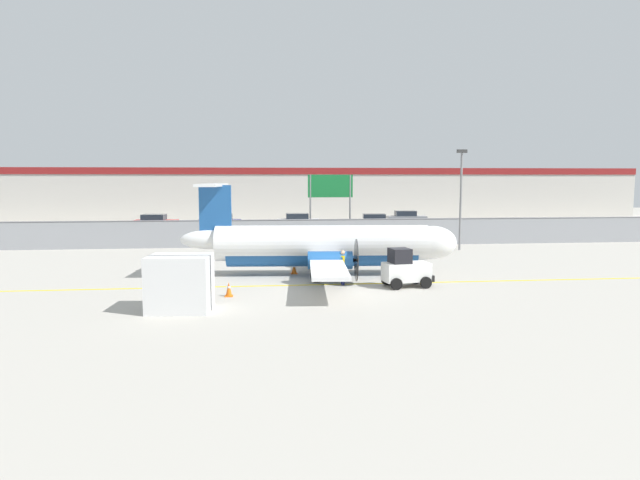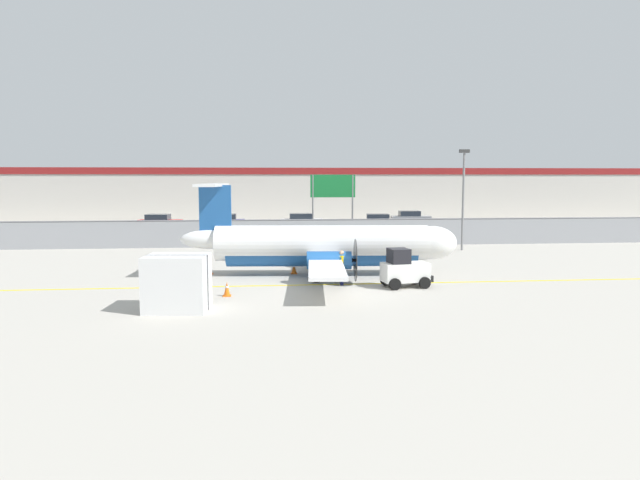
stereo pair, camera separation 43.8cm
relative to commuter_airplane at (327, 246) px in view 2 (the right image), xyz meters
name	(u,v)px [view 2 (the right image)]	position (x,y,z in m)	size (l,w,h in m)	color
ground_plane	(328,284)	(-0.22, -2.78, -1.60)	(140.00, 140.00, 0.01)	#ADA89E
perimeter_fence	(305,232)	(-0.22, 13.22, -0.49)	(98.00, 0.10, 2.10)	gray
parking_lot_strip	(297,232)	(-0.22, 24.72, -1.54)	(98.00, 17.00, 0.12)	#38383A
background_building	(288,194)	(-0.22, 43.21, 1.66)	(91.00, 8.10, 6.50)	beige
commuter_airplane	(327,246)	(0.00, 0.00, 0.00)	(14.93, 16.08, 4.92)	white
baggage_tug	(404,270)	(3.32, -3.80, -0.75)	(2.46, 1.65, 1.88)	silver
ground_crew_worker	(342,266)	(0.42, -2.88, -0.65)	(0.35, 0.54, 1.70)	#191E4C
cargo_container	(177,283)	(-6.79, -7.61, -0.50)	(2.57, 2.20, 2.20)	silver
traffic_cone_near_left	(227,289)	(-5.02, -5.10, -1.29)	(0.36, 0.36, 0.64)	orange
traffic_cone_near_right	(404,274)	(3.78, -1.87, -1.29)	(0.36, 0.36, 0.64)	orange
traffic_cone_far_left	(294,268)	(-1.74, 0.61, -1.29)	(0.36, 0.36, 0.64)	orange
traffic_cone_far_right	(210,268)	(-6.33, 0.90, -1.29)	(0.36, 0.36, 0.64)	orange
parked_car_0	(159,222)	(-13.66, 27.09, -0.71)	(4.36, 2.35, 1.58)	red
parked_car_1	(224,222)	(-7.34, 26.80, -0.71)	(4.20, 2.01, 1.58)	navy
parked_car_2	(302,221)	(0.43, 27.01, -0.71)	(4.21, 2.02, 1.58)	silver
parked_car_3	(376,222)	(7.77, 25.40, -0.71)	(4.38, 2.40, 1.58)	navy
parked_car_4	(410,218)	(12.52, 30.42, -0.71)	(4.29, 2.20, 1.58)	gray
apron_light_pole	(463,191)	(10.98, 9.73, 2.70)	(0.70, 0.30, 7.27)	slate
highway_sign	(333,192)	(2.13, 14.97, 2.54)	(3.60, 0.14, 5.50)	slate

